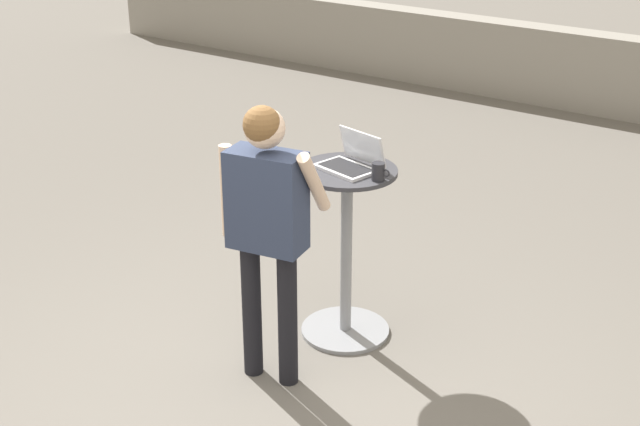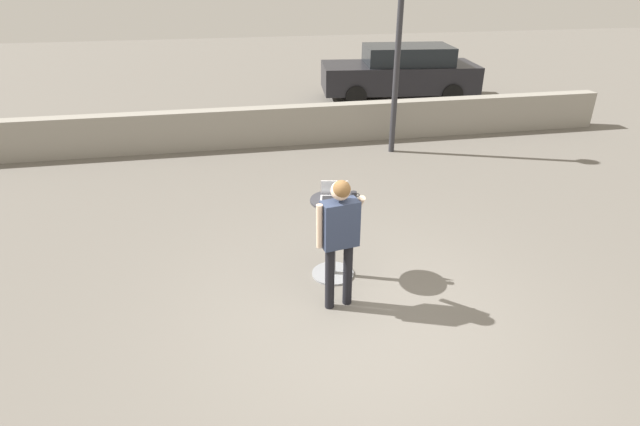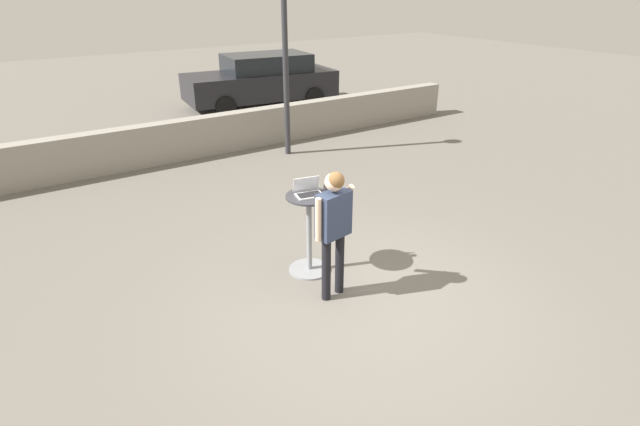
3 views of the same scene
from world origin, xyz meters
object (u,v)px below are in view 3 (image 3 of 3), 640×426
at_px(parked_car_near_street, 262,80).
at_px(street_lamp, 285,34).
at_px(cafe_table, 309,232).
at_px(laptop, 308,191).
at_px(coffee_mug, 326,189).
at_px(standing_person, 334,220).

bearing_deg(parked_car_near_street, street_lamp, -111.04).
distance_m(cafe_table, laptop, 0.56).
bearing_deg(coffee_mug, street_lamp, 65.71).
bearing_deg(cafe_table, parked_car_near_street, 65.94).
relative_size(laptop, street_lamp, 0.10).
bearing_deg(standing_person, parked_car_near_street, 67.01).
relative_size(coffee_mug, standing_person, 0.07).
bearing_deg(cafe_table, standing_person, -96.78).
relative_size(cafe_table, parked_car_near_street, 0.23).
bearing_deg(laptop, parked_car_near_street, 65.93).
bearing_deg(coffee_mug, cafe_table, 169.37).
xyz_separation_m(coffee_mug, parked_car_near_street, (3.77, 9.02, -0.35)).
bearing_deg(coffee_mug, parked_car_near_street, 67.31).
height_order(laptop, parked_car_near_street, parked_car_near_street).
bearing_deg(parked_car_near_street, laptop, -114.07).
bearing_deg(street_lamp, laptop, -117.00).
relative_size(cafe_table, street_lamp, 0.28).
bearing_deg(street_lamp, parked_car_near_street, 68.96).
bearing_deg(standing_person, laptop, 82.64).
height_order(cafe_table, street_lamp, street_lamp).
distance_m(standing_person, parked_car_near_street, 10.46).
height_order(coffee_mug, parked_car_near_street, parked_car_near_street).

